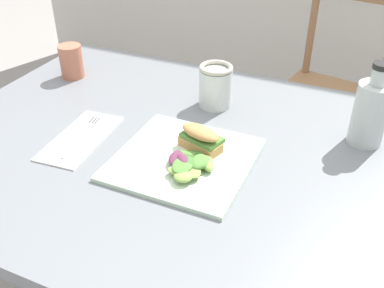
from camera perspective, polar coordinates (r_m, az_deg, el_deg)
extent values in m
cube|color=slate|center=(1.05, -0.82, -1.13)|extent=(1.24, 0.90, 0.03)
cube|color=#2D2D33|center=(1.77, -11.75, -0.42)|extent=(0.07, 0.07, 0.71)
cylinder|color=#8E6642|center=(2.01, 9.54, -0.47)|extent=(0.03, 0.03, 0.43)
cylinder|color=#8E6642|center=(1.93, 18.61, -3.65)|extent=(0.03, 0.03, 0.43)
cylinder|color=#8E6642|center=(2.28, 13.35, 3.47)|extent=(0.03, 0.03, 0.43)
cylinder|color=#8E6642|center=(2.21, 21.41, 0.83)|extent=(0.03, 0.03, 0.43)
cube|color=#8E6642|center=(1.99, 16.73, 5.64)|extent=(0.46, 0.46, 0.02)
cylinder|color=#8E6642|center=(2.11, 15.04, 14.09)|extent=(0.03, 0.03, 0.42)
cube|color=beige|center=(1.00, -0.94, -1.88)|extent=(0.29, 0.29, 0.01)
cube|color=tan|center=(1.01, 1.05, -0.07)|extent=(0.11, 0.07, 0.02)
cube|color=#518438|center=(1.01, 1.28, 0.82)|extent=(0.10, 0.08, 0.01)
ellipsoid|color=tan|center=(1.00, 1.07, 1.51)|extent=(0.11, 0.08, 0.02)
ellipsoid|color=#4C2338|center=(0.95, -1.28, -3.24)|extent=(0.05, 0.07, 0.01)
ellipsoid|color=#602D47|center=(0.97, -1.99, -1.80)|extent=(0.05, 0.06, 0.01)
ellipsoid|color=#518438|center=(0.95, 0.87, -2.27)|extent=(0.04, 0.06, 0.02)
ellipsoid|color=#84A84C|center=(0.93, -0.06, -3.33)|extent=(0.07, 0.07, 0.01)
ellipsoid|color=#602D47|center=(0.95, -1.13, -2.08)|extent=(0.05, 0.05, 0.02)
ellipsoid|color=#3D7033|center=(0.99, 0.44, -1.38)|extent=(0.06, 0.06, 0.01)
ellipsoid|color=#84A84C|center=(0.93, -1.63, -3.43)|extent=(0.06, 0.04, 0.01)
ellipsoid|color=#518438|center=(0.95, 1.24, -2.29)|extent=(0.04, 0.05, 0.02)
ellipsoid|color=#3D7033|center=(0.94, -0.77, -2.45)|extent=(0.05, 0.05, 0.01)
ellipsoid|color=#84A84C|center=(0.95, 1.99, -2.49)|extent=(0.05, 0.06, 0.02)
ellipsoid|color=#518438|center=(0.98, -0.87, -1.32)|extent=(0.05, 0.03, 0.01)
ellipsoid|color=#518438|center=(0.94, -1.19, -2.65)|extent=(0.05, 0.07, 0.01)
ellipsoid|color=#84A84C|center=(0.92, -1.13, -4.13)|extent=(0.05, 0.05, 0.01)
cube|color=silver|center=(1.11, -13.98, 0.77)|extent=(0.13, 0.25, 0.00)
cube|color=silver|center=(1.09, -14.53, 0.30)|extent=(0.03, 0.14, 0.00)
cube|color=silver|center=(1.16, -12.46, 2.73)|extent=(0.03, 0.05, 0.00)
cube|color=#38383D|center=(1.16, -11.98, 2.93)|extent=(0.01, 0.03, 0.00)
cube|color=#38383D|center=(1.16, -12.33, 2.98)|extent=(0.01, 0.03, 0.00)
cube|color=#38383D|center=(1.16, -12.69, 3.03)|extent=(0.01, 0.03, 0.00)
cylinder|color=black|center=(1.11, 21.49, 2.53)|extent=(0.07, 0.07, 0.10)
cylinder|color=#B2BCB7|center=(1.10, 21.73, 3.52)|extent=(0.08, 0.08, 0.15)
cylinder|color=#B2BCB7|center=(1.06, 22.77, 7.90)|extent=(0.04, 0.04, 0.04)
cylinder|color=black|center=(1.05, 23.07, 9.14)|extent=(0.04, 0.04, 0.01)
cylinder|color=gold|center=(1.20, 2.99, 6.71)|extent=(0.08, 0.08, 0.08)
cylinder|color=silver|center=(1.20, 3.01, 7.15)|extent=(0.09, 0.09, 0.10)
torus|color=#B7B29E|center=(1.17, 3.09, 9.67)|extent=(0.09, 0.09, 0.01)
cylinder|color=#B2664C|center=(1.41, -15.13, 10.13)|extent=(0.07, 0.07, 0.10)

